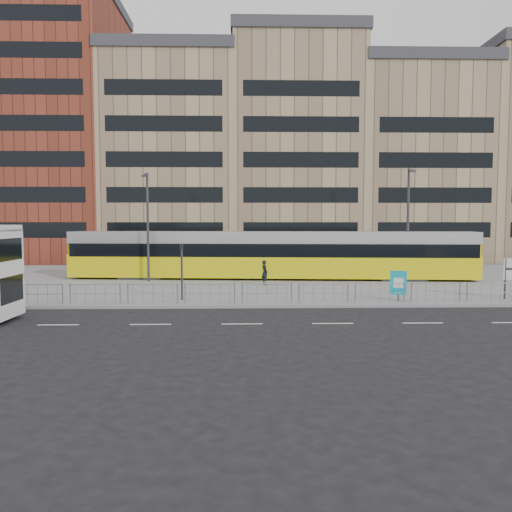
{
  "coord_description": "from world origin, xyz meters",
  "views": [
    {
      "loc": [
        -1.93,
        -25.59,
        4.5
      ],
      "look_at": [
        -1.14,
        6.0,
        2.29
      ],
      "focal_mm": 35.0,
      "sensor_mm": 36.0,
      "label": 1
    }
  ],
  "objects_px": {
    "tram": "(270,255)",
    "traffic_light_west": "(182,264)",
    "lamp_post_west": "(148,222)",
    "lamp_post_east": "(408,219)",
    "ad_panel": "(398,283)",
    "pedestrian": "(265,272)"
  },
  "relations": [
    {
      "from": "ad_panel",
      "to": "traffic_light_west",
      "type": "distance_m",
      "value": 11.94
    },
    {
      "from": "tram",
      "to": "ad_panel",
      "type": "height_order",
      "value": "tram"
    },
    {
      "from": "tram",
      "to": "pedestrian",
      "type": "height_order",
      "value": "tram"
    },
    {
      "from": "pedestrian",
      "to": "lamp_post_west",
      "type": "distance_m",
      "value": 9.25
    },
    {
      "from": "tram",
      "to": "ad_panel",
      "type": "bearing_deg",
      "value": -54.15
    },
    {
      "from": "lamp_post_west",
      "to": "ad_panel",
      "type": "bearing_deg",
      "value": -30.87
    },
    {
      "from": "ad_panel",
      "to": "lamp_post_west",
      "type": "bearing_deg",
      "value": 166.93
    },
    {
      "from": "tram",
      "to": "lamp_post_west",
      "type": "bearing_deg",
      "value": -166.06
    },
    {
      "from": "traffic_light_west",
      "to": "lamp_post_west",
      "type": "height_order",
      "value": "lamp_post_west"
    },
    {
      "from": "ad_panel",
      "to": "pedestrian",
      "type": "relative_size",
      "value": 0.97
    },
    {
      "from": "tram",
      "to": "traffic_light_west",
      "type": "bearing_deg",
      "value": -113.85
    },
    {
      "from": "ad_panel",
      "to": "pedestrian",
      "type": "distance_m",
      "value": 10.01
    },
    {
      "from": "pedestrian",
      "to": "lamp_post_east",
      "type": "distance_m",
      "value": 11.55
    },
    {
      "from": "ad_panel",
      "to": "traffic_light_west",
      "type": "height_order",
      "value": "traffic_light_west"
    },
    {
      "from": "pedestrian",
      "to": "lamp_post_east",
      "type": "relative_size",
      "value": 0.21
    },
    {
      "from": "tram",
      "to": "lamp_post_east",
      "type": "height_order",
      "value": "lamp_post_east"
    },
    {
      "from": "lamp_post_west",
      "to": "lamp_post_east",
      "type": "height_order",
      "value": "lamp_post_east"
    },
    {
      "from": "pedestrian",
      "to": "lamp_post_west",
      "type": "bearing_deg",
      "value": 52.3
    },
    {
      "from": "ad_panel",
      "to": "traffic_light_west",
      "type": "xyz_separation_m",
      "value": [
        -11.88,
        0.62,
        1.01
      ]
    },
    {
      "from": "pedestrian",
      "to": "lamp_post_east",
      "type": "bearing_deg",
      "value": -100.86
    },
    {
      "from": "traffic_light_west",
      "to": "lamp_post_west",
      "type": "relative_size",
      "value": 0.4
    },
    {
      "from": "ad_panel",
      "to": "lamp_post_east",
      "type": "distance_m",
      "value": 10.85
    }
  ]
}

